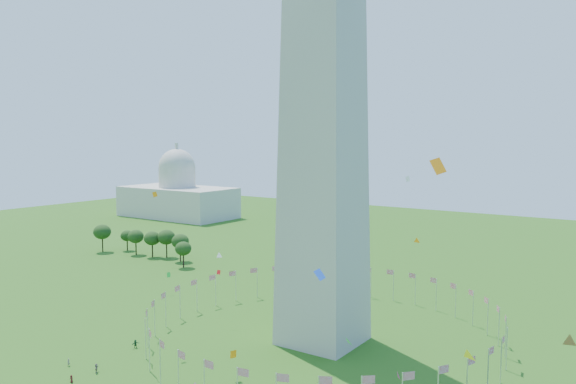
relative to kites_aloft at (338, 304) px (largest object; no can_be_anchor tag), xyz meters
name	(u,v)px	position (x,y,z in m)	size (l,w,h in m)	color
flag_ring	(323,322)	(-18.61, 26.01, -13.94)	(80.24, 80.24, 9.00)	silver
capitol_building	(177,179)	(-198.61, 156.01, 4.56)	(70.00, 35.00, 46.00)	beige
kites_aloft	(338,304)	(0.00, 0.00, 0.00)	(114.76, 71.50, 40.93)	yellow
tree_line_west	(148,244)	(-124.43, 66.83, -13.29)	(55.00, 15.27, 11.24)	#284F1A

